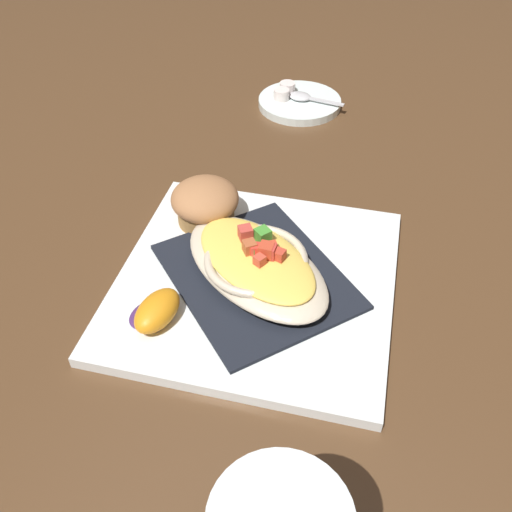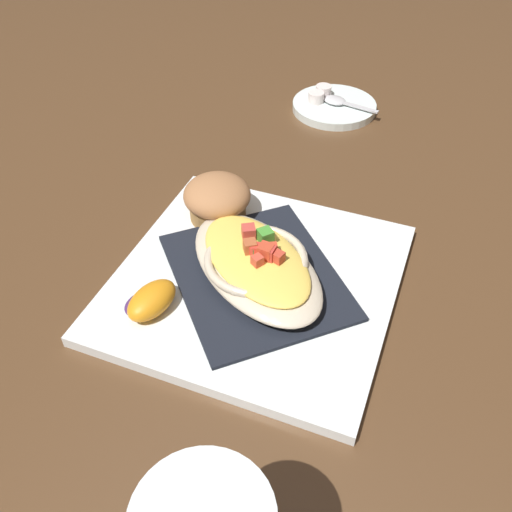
{
  "view_description": "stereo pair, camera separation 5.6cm",
  "coord_description": "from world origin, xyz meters",
  "px_view_note": "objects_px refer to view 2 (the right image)",
  "views": [
    {
      "loc": [
        0.39,
        0.14,
        0.42
      ],
      "look_at": [
        0.0,
        0.0,
        0.04
      ],
      "focal_mm": 39.59,
      "sensor_mm": 36.0,
      "label": 1
    },
    {
      "loc": [
        0.36,
        0.19,
        0.42
      ],
      "look_at": [
        0.0,
        0.0,
        0.04
      ],
      "focal_mm": 39.59,
      "sensor_mm": 36.0,
      "label": 2
    }
  ],
  "objects_px": {
    "creamer_saucer": "(334,107)",
    "creamer_cup_0": "(324,91)",
    "muffin": "(217,199)",
    "gratin_dish": "(256,263)",
    "orange_garnish": "(151,301)",
    "creamer_cup_1": "(316,97)",
    "spoon": "(337,101)",
    "square_plate": "(256,282)"
  },
  "relations": [
    {
      "from": "muffin",
      "to": "spoon",
      "type": "xyz_separation_m",
      "value": [
        -0.32,
        0.02,
        -0.02
      ]
    },
    {
      "from": "spoon",
      "to": "square_plate",
      "type": "bearing_deg",
      "value": 9.11
    },
    {
      "from": "muffin",
      "to": "spoon",
      "type": "distance_m",
      "value": 0.32
    },
    {
      "from": "square_plate",
      "to": "creamer_saucer",
      "type": "height_order",
      "value": "same"
    },
    {
      "from": "square_plate",
      "to": "gratin_dish",
      "type": "xyz_separation_m",
      "value": [
        -0.0,
        0.0,
        0.03
      ]
    },
    {
      "from": "gratin_dish",
      "to": "muffin",
      "type": "xyz_separation_m",
      "value": [
        -0.07,
        -0.08,
        0.0
      ]
    },
    {
      "from": "spoon",
      "to": "creamer_cup_1",
      "type": "bearing_deg",
      "value": -71.91
    },
    {
      "from": "spoon",
      "to": "creamer_cup_1",
      "type": "xyz_separation_m",
      "value": [
        0.01,
        -0.03,
        0.0
      ]
    },
    {
      "from": "gratin_dish",
      "to": "orange_garnish",
      "type": "distance_m",
      "value": 0.11
    },
    {
      "from": "spoon",
      "to": "creamer_cup_1",
      "type": "relative_size",
      "value": 3.68
    },
    {
      "from": "square_plate",
      "to": "muffin",
      "type": "distance_m",
      "value": 0.11
    },
    {
      "from": "muffin",
      "to": "orange_garnish",
      "type": "distance_m",
      "value": 0.15
    },
    {
      "from": "creamer_saucer",
      "to": "square_plate",
      "type": "bearing_deg",
      "value": 9.71
    },
    {
      "from": "gratin_dish",
      "to": "creamer_saucer",
      "type": "bearing_deg",
      "value": -170.28
    },
    {
      "from": "muffin",
      "to": "creamer_cup_0",
      "type": "xyz_separation_m",
      "value": [
        -0.33,
        -0.01,
        -0.02
      ]
    },
    {
      "from": "spoon",
      "to": "creamer_cup_0",
      "type": "xyz_separation_m",
      "value": [
        -0.01,
        -0.03,
        0.0
      ]
    },
    {
      "from": "gratin_dish",
      "to": "orange_garnish",
      "type": "height_order",
      "value": "gratin_dish"
    },
    {
      "from": "square_plate",
      "to": "orange_garnish",
      "type": "distance_m",
      "value": 0.11
    },
    {
      "from": "creamer_cup_0",
      "to": "creamer_cup_1",
      "type": "relative_size",
      "value": 1.0
    },
    {
      "from": "creamer_saucer",
      "to": "spoon",
      "type": "height_order",
      "value": "spoon"
    },
    {
      "from": "creamer_saucer",
      "to": "spoon",
      "type": "distance_m",
      "value": 0.01
    },
    {
      "from": "square_plate",
      "to": "spoon",
      "type": "distance_m",
      "value": 0.39
    },
    {
      "from": "muffin",
      "to": "creamer_saucer",
      "type": "relative_size",
      "value": 0.6
    },
    {
      "from": "creamer_cup_1",
      "to": "gratin_dish",
      "type": "bearing_deg",
      "value": 13.85
    },
    {
      "from": "muffin",
      "to": "creamer_saucer",
      "type": "bearing_deg",
      "value": 176.64
    },
    {
      "from": "square_plate",
      "to": "spoon",
      "type": "xyz_separation_m",
      "value": [
        -0.39,
        -0.06,
        0.01
      ]
    },
    {
      "from": "creamer_saucer",
      "to": "creamer_cup_0",
      "type": "xyz_separation_m",
      "value": [
        -0.01,
        -0.02,
        0.01
      ]
    },
    {
      "from": "gratin_dish",
      "to": "creamer_cup_0",
      "type": "height_order",
      "value": "gratin_dish"
    },
    {
      "from": "gratin_dish",
      "to": "square_plate",
      "type": "bearing_deg",
      "value": -33.81
    },
    {
      "from": "creamer_saucer",
      "to": "creamer_cup_1",
      "type": "distance_m",
      "value": 0.03
    },
    {
      "from": "gratin_dish",
      "to": "creamer_cup_0",
      "type": "xyz_separation_m",
      "value": [
        -0.4,
        -0.09,
        -0.01
      ]
    },
    {
      "from": "orange_garnish",
      "to": "creamer_saucer",
      "type": "bearing_deg",
      "value": 179.55
    },
    {
      "from": "square_plate",
      "to": "gratin_dish",
      "type": "bearing_deg",
      "value": 146.19
    },
    {
      "from": "gratin_dish",
      "to": "spoon",
      "type": "xyz_separation_m",
      "value": [
        -0.39,
        -0.06,
        -0.02
      ]
    },
    {
      "from": "orange_garnish",
      "to": "muffin",
      "type": "bearing_deg",
      "value": -174.39
    },
    {
      "from": "gratin_dish",
      "to": "muffin",
      "type": "height_order",
      "value": "muffin"
    },
    {
      "from": "square_plate",
      "to": "gratin_dish",
      "type": "distance_m",
      "value": 0.03
    },
    {
      "from": "muffin",
      "to": "creamer_cup_0",
      "type": "distance_m",
      "value": 0.33
    },
    {
      "from": "muffin",
      "to": "orange_garnish",
      "type": "height_order",
      "value": "muffin"
    },
    {
      "from": "creamer_cup_0",
      "to": "spoon",
      "type": "bearing_deg",
      "value": 63.03
    },
    {
      "from": "orange_garnish",
      "to": "creamer_cup_0",
      "type": "bearing_deg",
      "value": -177.53
    },
    {
      "from": "gratin_dish",
      "to": "creamer_cup_0",
      "type": "bearing_deg",
      "value": -167.23
    }
  ]
}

